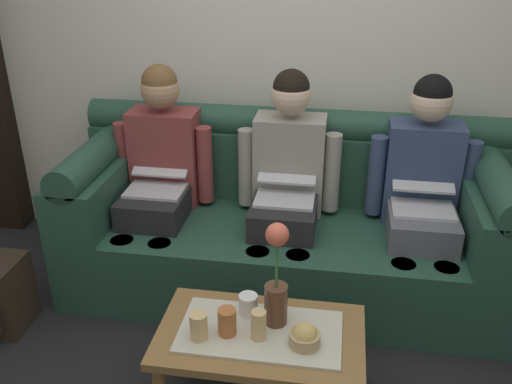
% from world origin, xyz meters
% --- Properties ---
extents(back_wall_patterned, '(6.00, 0.12, 2.90)m').
position_xyz_m(back_wall_patterned, '(0.00, 1.70, 1.45)').
color(back_wall_patterned, silver).
rests_on(back_wall_patterned, ground_plane).
extents(couch, '(2.37, 0.88, 0.96)m').
position_xyz_m(couch, '(0.00, 1.17, 0.37)').
color(couch, '#234738').
rests_on(couch, ground_plane).
extents(person_left, '(0.56, 0.67, 1.22)m').
position_xyz_m(person_left, '(-0.71, 1.17, 0.66)').
color(person_left, '#232326').
rests_on(person_left, ground_plane).
extents(person_middle, '(0.56, 0.67, 1.22)m').
position_xyz_m(person_middle, '(0.00, 1.17, 0.66)').
color(person_middle, '#232326').
rests_on(person_middle, ground_plane).
extents(person_right, '(0.56, 0.67, 1.22)m').
position_xyz_m(person_right, '(0.71, 1.17, 0.66)').
color(person_right, '#595B66').
rests_on(person_right, ground_plane).
extents(coffee_table, '(0.84, 0.50, 0.40)m').
position_xyz_m(coffee_table, '(0.00, 0.22, 0.33)').
color(coffee_table, olive).
rests_on(coffee_table, ground_plane).
extents(flower_vase, '(0.10, 0.10, 0.46)m').
position_xyz_m(flower_vase, '(0.05, 0.28, 0.60)').
color(flower_vase, brown).
rests_on(flower_vase, coffee_table).
extents(snack_bowl, '(0.12, 0.12, 0.10)m').
position_xyz_m(snack_bowl, '(0.18, 0.16, 0.44)').
color(snack_bowl, tan).
rests_on(snack_bowl, coffee_table).
extents(cup_near_left, '(0.08, 0.08, 0.09)m').
position_xyz_m(cup_near_left, '(-0.07, 0.32, 0.44)').
color(cup_near_left, white).
rests_on(cup_near_left, coffee_table).
extents(cup_near_right, '(0.07, 0.07, 0.11)m').
position_xyz_m(cup_near_right, '(-0.13, 0.18, 0.46)').
color(cup_near_right, '#B26633').
rests_on(cup_near_right, coffee_table).
extents(cup_far_center, '(0.06, 0.06, 0.13)m').
position_xyz_m(cup_far_center, '(0.00, 0.17, 0.46)').
color(cup_far_center, '#DBB77A').
rests_on(cup_far_center, coffee_table).
extents(cup_far_left, '(0.07, 0.07, 0.11)m').
position_xyz_m(cup_far_left, '(-0.23, 0.13, 0.46)').
color(cup_far_left, '#DBB77A').
rests_on(cup_far_left, coffee_table).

